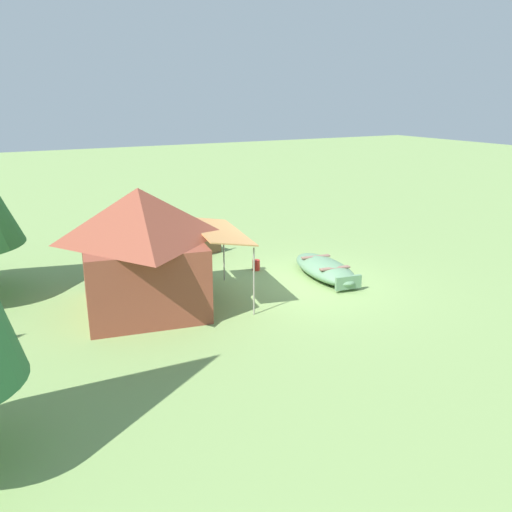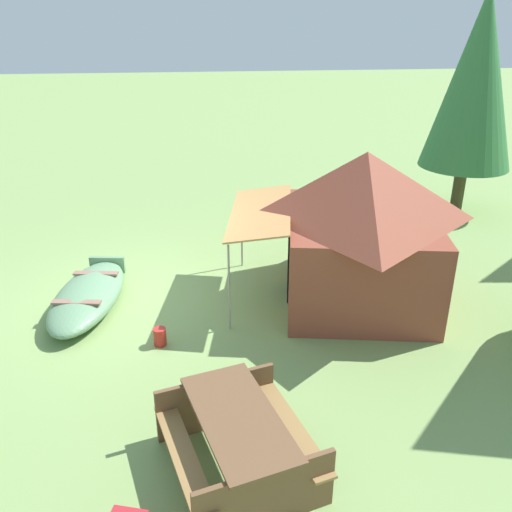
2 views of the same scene
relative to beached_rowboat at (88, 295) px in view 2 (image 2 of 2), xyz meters
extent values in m
plane|color=#7E9E58|center=(-0.24, 0.88, -0.23)|extent=(80.00, 80.00, 0.00)
ellipsoid|color=#608A63|center=(0.01, 0.00, -0.01)|extent=(2.85, 1.47, 0.44)
ellipsoid|color=#213022|center=(0.01, 0.00, 0.03)|extent=(2.62, 1.31, 0.16)
cube|color=#856050|center=(0.55, -0.08, 0.17)|extent=(0.26, 0.84, 0.04)
cube|color=#856050|center=(-0.52, 0.08, 0.17)|extent=(0.26, 0.84, 0.04)
cube|color=#608A63|center=(-1.22, 0.18, 0.01)|extent=(0.18, 0.70, 0.33)
cube|color=brown|center=(0.21, 4.86, 0.57)|extent=(3.30, 2.97, 1.60)
pyramid|color=brown|center=(0.21, 4.86, 1.94)|extent=(3.57, 3.21, 1.13)
cube|color=black|center=(-0.01, 3.62, 0.44)|extent=(0.75, 0.16, 1.28)
cube|color=tan|center=(-0.10, 3.11, 1.42)|extent=(2.76, 1.49, 0.18)
cylinder|color=gray|center=(1.02, 2.46, 0.53)|extent=(0.04, 0.04, 1.52)
cylinder|color=gray|center=(-1.38, 2.89, 0.53)|extent=(0.04, 0.04, 1.52)
cube|color=brown|center=(4.09, 2.34, 0.54)|extent=(1.94, 1.28, 0.04)
cube|color=olive|center=(3.92, 2.96, 0.23)|extent=(1.79, 0.73, 0.04)
cube|color=olive|center=(4.26, 1.73, 0.23)|extent=(1.79, 0.73, 0.04)
cube|color=brown|center=(4.85, 2.55, 0.15)|extent=(0.47, 1.49, 0.75)
cube|color=brown|center=(3.32, 2.13, 0.15)|extent=(0.47, 1.49, 0.75)
cylinder|color=red|center=(1.38, 1.32, -0.08)|extent=(0.23, 0.23, 0.29)
cylinder|color=#494127|center=(-4.06, 8.82, 0.38)|extent=(0.31, 0.31, 1.22)
cone|color=#34733D|center=(-4.06, 8.82, 3.12)|extent=(2.23, 2.23, 4.25)
camera|label=1|loc=(-11.21, 8.21, 4.41)|focal=38.42mm
camera|label=2|loc=(8.73, 2.00, 4.63)|focal=37.82mm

